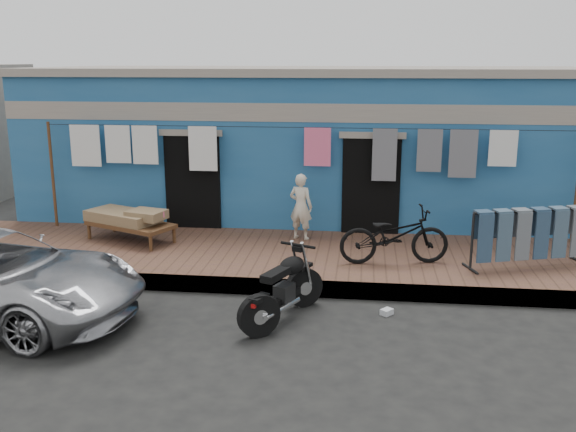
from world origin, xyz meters
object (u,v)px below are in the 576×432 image
object	(u,v)px
seated_person	(301,206)
jeans_rack	(529,237)
motorcycle	(283,286)
bicycle	(394,229)
charpoy	(131,225)

from	to	relation	value
seated_person	jeans_rack	distance (m)	4.01
motorcycle	bicycle	bearing A→B (deg)	74.78
bicycle	charpoy	xyz separation A→B (m)	(-4.79, 0.77, -0.28)
seated_person	motorcycle	bearing A→B (deg)	110.91
bicycle	jeans_rack	xyz separation A→B (m)	(2.15, 0.10, -0.08)
charpoy	jeans_rack	xyz separation A→B (m)	(6.94, -0.67, 0.20)
bicycle	jeans_rack	distance (m)	2.16
bicycle	charpoy	distance (m)	4.86
seated_person	bicycle	xyz separation A→B (m)	(1.67, -1.29, -0.04)
seated_person	jeans_rack	xyz separation A→B (m)	(3.83, -1.19, -0.12)
seated_person	motorcycle	distance (m)	3.33
motorcycle	jeans_rack	world-z (taller)	jeans_rack
bicycle	jeans_rack	bearing A→B (deg)	-97.29
charpoy	seated_person	bearing A→B (deg)	9.46
motorcycle	charpoy	size ratio (longest dim) A/B	0.85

